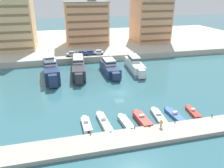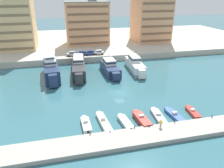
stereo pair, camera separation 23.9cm
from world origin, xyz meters
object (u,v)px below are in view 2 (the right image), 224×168
Objects in this scene: motorboat_red_mid_right at (193,112)px; yacht_navy_mid_left at (110,68)px; motorboat_white_far_left at (86,124)px; motorboat_grey_center at (159,117)px; yacht_white_center_left at (135,65)px; car_white_center_left at (99,52)px; motorboat_cream_left at (104,122)px; pedestrian_near_edge at (161,123)px; car_blue_left at (81,53)px; motorboat_grey_mid_left at (125,122)px; car_silver_far_left at (72,54)px; motorboat_red_center_left at (142,119)px; car_blue_mid_left at (90,52)px; yacht_navy_far_left at (51,70)px; yacht_charcoal_left at (79,67)px; motorboat_blue_center_right at (175,116)px.

yacht_navy_mid_left is at bearing 111.31° from motorboat_red_mid_right.
motorboat_grey_center is at bearing -2.27° from motorboat_white_far_left.
motorboat_white_far_left is (-20.62, -30.16, -1.55)m from yacht_white_center_left.
motorboat_cream_left is at bearing -99.01° from car_white_center_left.
motorboat_grey_center is 4.71m from pedestrian_near_edge.
car_blue_left reaches higher than pedestrian_near_edge.
motorboat_grey_mid_left is 47.25m from car_blue_left.
yacht_navy_mid_left is at bearing -55.13° from car_silver_far_left.
car_blue_left is at bearing 98.94° from motorboat_red_center_left.
yacht_navy_far_left is at bearing -132.38° from car_blue_mid_left.
car_silver_far_left is 2.53× the size of pedestrian_near_edge.
yacht_charcoal_left is at bearing 86.95° from motorboat_white_far_left.
car_white_center_left is (-9.72, 15.70, 1.26)m from yacht_white_center_left.
motorboat_red_center_left is at bearing 179.07° from motorboat_blue_center_right.
yacht_white_center_left is 25.58m from car_silver_far_left.
yacht_navy_far_left is 9.19m from yacht_charcoal_left.
yacht_navy_mid_left is 2.11× the size of motorboat_blue_center_right.
yacht_charcoal_left is 32.70m from motorboat_cream_left.
motorboat_grey_center is 1.90× the size of car_white_center_left.
yacht_navy_far_left is 36.12m from motorboat_red_center_left.
car_blue_left is at bearing 89.43° from motorboat_cream_left.
yacht_white_center_left is (27.70, 0.14, -0.63)m from yacht_navy_far_left.
yacht_charcoal_left reaches higher than yacht_white_center_left.
motorboat_grey_mid_left is 11.21m from motorboat_blue_center_right.
motorboat_white_far_left is 0.88× the size of motorboat_red_center_left.
motorboat_cream_left reaches higher than motorboat_red_mid_right.
motorboat_grey_mid_left is (-12.75, -31.17, -1.58)m from yacht_white_center_left.
yacht_white_center_left is 36.57m from motorboat_white_far_left.
motorboat_cream_left is (1.89, -32.60, -1.70)m from yacht_charcoal_left.
motorboat_white_far_left is 1.48× the size of car_blue_mid_left.
yacht_navy_mid_left is (18.90, -0.35, -0.84)m from yacht_navy_far_left.
motorboat_cream_left reaches higher than motorboat_grey_mid_left.
motorboat_red_mid_right is at bearing -63.56° from car_silver_far_left.
motorboat_grey_center is 1.90× the size of car_silver_far_left.
yacht_white_center_left reaches higher than motorboat_grey_center.
yacht_navy_far_left is 43.38m from motorboat_red_mid_right.
car_blue_mid_left is (-4.01, 46.85, 2.71)m from motorboat_red_center_left.
yacht_navy_mid_left is at bearing 68.29° from motorboat_white_far_left.
motorboat_grey_mid_left is 0.85× the size of motorboat_blue_center_right.
motorboat_grey_center is 1.92× the size of car_blue_mid_left.
yacht_charcoal_left is 14.60m from car_blue_mid_left.
motorboat_grey_mid_left is 1.52× the size of car_white_center_left.
yacht_navy_mid_left is at bearing 103.31° from motorboat_blue_center_right.
car_blue_mid_left is 3.45m from car_white_center_left.
yacht_charcoal_left is 5.42× the size of car_silver_far_left.
yacht_charcoal_left is 1.29× the size of yacht_white_center_left.
yacht_white_center_left reaches higher than motorboat_white_far_left.
yacht_white_center_left is 4.19× the size of car_silver_far_left.
yacht_navy_far_left is 40.62m from pedestrian_near_edge.
motorboat_cream_left reaches higher than motorboat_white_far_left.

